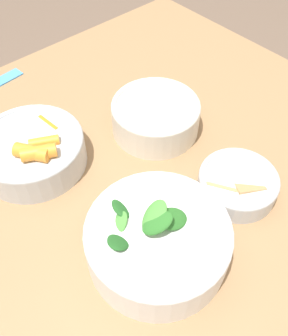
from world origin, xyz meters
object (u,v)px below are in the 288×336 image
object	(u,v)px
bowl_beans_hotdog	(155,117)
bowl_carrots	(32,150)
bowl_cookies	(237,183)
bowl_greens	(157,240)

from	to	relation	value
bowl_beans_hotdog	bowl_carrots	bearing A→B (deg)	160.17
bowl_carrots	bowl_cookies	world-z (taller)	bowl_carrots
bowl_cookies	bowl_beans_hotdog	bearing A→B (deg)	89.71
bowl_carrots	bowl_cookies	size ratio (longest dim) A/B	1.42
bowl_greens	bowl_beans_hotdog	distance (m)	0.26
bowl_beans_hotdog	bowl_cookies	distance (m)	0.20
bowl_cookies	bowl_carrots	bearing A→B (deg)	127.95
bowl_carrots	bowl_beans_hotdog	distance (m)	0.23
bowl_greens	bowl_cookies	distance (m)	0.17
bowl_greens	bowl_beans_hotdog	world-z (taller)	bowl_greens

